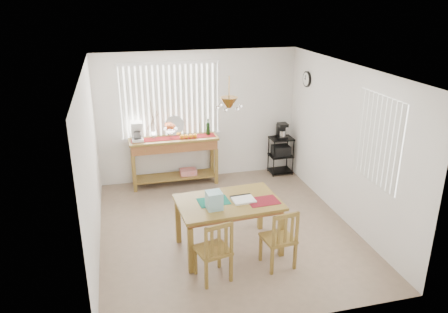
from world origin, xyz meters
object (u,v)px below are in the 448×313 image
object	(u,v)px
wire_cart	(281,152)
chair_right	(280,239)
chair_left	(214,251)
sideboard	(175,150)
dining_table	(229,207)
cart_items	(282,131)

from	to	relation	value
wire_cart	chair_right	xyz separation A→B (m)	(-1.25, -3.19, -0.03)
wire_cart	chair_left	distance (m)	3.93
chair_left	chair_right	distance (m)	0.94
sideboard	chair_left	distance (m)	3.26
chair_left	chair_right	bearing A→B (deg)	4.30
sideboard	dining_table	distance (m)	2.60
wire_cart	cart_items	xyz separation A→B (m)	(0.00, 0.01, 0.46)
wire_cart	dining_table	world-z (taller)	dining_table
dining_table	chair_right	bearing A→B (deg)	-47.29
sideboard	cart_items	world-z (taller)	cart_items
cart_items	dining_table	bearing A→B (deg)	-125.12
cart_items	dining_table	distance (m)	3.17
sideboard	chair_left	size ratio (longest dim) A/B	1.89
chair_right	sideboard	bearing A→B (deg)	107.28
chair_left	sideboard	bearing A→B (deg)	90.82
wire_cart	dining_table	xyz separation A→B (m)	(-1.82, -2.57, 0.23)
chair_left	dining_table	bearing A→B (deg)	61.35
chair_right	chair_left	bearing A→B (deg)	-175.70
chair_left	chair_right	size ratio (longest dim) A/B	1.01
cart_items	chair_right	world-z (taller)	cart_items
sideboard	dining_table	bearing A→B (deg)	-80.67
sideboard	wire_cart	xyz separation A→B (m)	(2.24, 0.01, -0.25)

